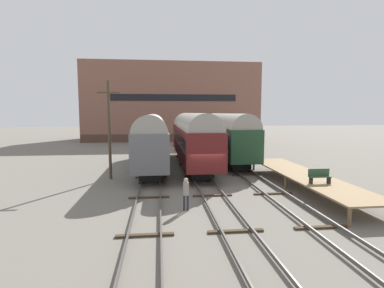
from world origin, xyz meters
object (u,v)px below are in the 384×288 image
train_car_grey (152,138)px  person_worker (186,191)px  bench (319,176)px  train_car_maroon (193,136)px  train_car_green (226,134)px  utility_pole (109,128)px

train_car_grey → person_worker: size_ratio=9.01×
bench → train_car_maroon: bearing=117.2°
bench → train_car_green: bearing=99.1°
train_car_grey → person_worker: (2.14, -13.32, -1.90)m
train_car_grey → bench: 16.17m
bench → person_worker: (-8.60, -1.33, -0.38)m
train_car_green → person_worker: (-6.12, -16.71, -1.93)m
train_car_maroon → train_car_grey: 4.22m
train_car_green → utility_pole: size_ratio=2.02×
train_car_green → utility_pole: 14.08m
person_worker → train_car_maroon: bearing=82.0°
bench → utility_pole: (-14.08, 7.49, 2.67)m
person_worker → bench: bearing=8.8°
train_car_maroon → person_worker: 14.45m
utility_pole → person_worker: bearing=-58.1°
train_car_green → train_car_grey: bearing=-157.7°
train_car_maroon → utility_pole: 9.26m
bench → person_worker: bearing=-171.2°
train_car_maroon → utility_pole: size_ratio=2.31×
train_car_green → person_worker: bearing=-110.1°
train_car_maroon → bench: size_ratio=13.29×
train_car_grey → utility_pole: 5.72m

